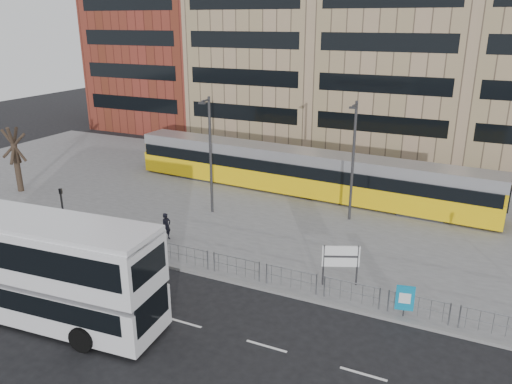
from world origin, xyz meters
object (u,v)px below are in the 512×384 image
at_px(double_decker_bus, 32,264).
at_px(lamp_post_west, 210,151).
at_px(ad_panel, 405,298).
at_px(traffic_light_west, 62,206).
at_px(bare_tree, 10,124).
at_px(station_sign, 341,258).
at_px(tram, 302,172).
at_px(lamp_post_east, 353,157).
at_px(pedestrian, 166,226).

relative_size(double_decker_bus, lamp_post_west, 1.55).
relative_size(ad_panel, traffic_light_west, 0.49).
bearing_deg(bare_tree, station_sign, -7.80).
height_order(tram, station_sign, tram).
height_order(tram, lamp_post_west, lamp_post_west).
bearing_deg(lamp_post_east, station_sign, -78.00).
bearing_deg(pedestrian, tram, -3.68).
bearing_deg(double_decker_bus, pedestrian, 81.57).
distance_m(ad_panel, bare_tree, 30.43).
relative_size(tram, pedestrian, 16.91).
height_order(double_decker_bus, traffic_light_west, double_decker_bus).
distance_m(pedestrian, traffic_light_west, 6.33).
height_order(traffic_light_west, lamp_post_east, lamp_post_east).
bearing_deg(lamp_post_east, traffic_light_west, -145.97).
xyz_separation_m(double_decker_bus, traffic_light_west, (-5.17, 6.80, -0.47)).
distance_m(double_decker_bus, pedestrian, 9.25).
distance_m(double_decker_bus, station_sign, 14.18).
distance_m(station_sign, lamp_post_east, 9.28).
distance_m(double_decker_bus, ad_panel, 16.41).
bearing_deg(pedestrian, lamp_post_west, 15.08).
distance_m(ad_panel, lamp_post_west, 16.34).
distance_m(pedestrian, bare_tree, 16.24).
relative_size(tram, bare_tree, 3.82).
xyz_separation_m(ad_panel, traffic_light_west, (-20.07, 0.10, 1.09)).
height_order(ad_panel, pedestrian, pedestrian).
height_order(tram, traffic_light_west, tram).
relative_size(station_sign, traffic_light_west, 0.68).
bearing_deg(station_sign, ad_panel, -47.39).
bearing_deg(ad_panel, station_sign, 144.96).
distance_m(station_sign, traffic_light_west, 16.77).
bearing_deg(lamp_post_east, tram, 141.80).
bearing_deg(lamp_post_west, lamp_post_east, 16.56).
distance_m(traffic_light_west, lamp_post_east, 18.09).
relative_size(tram, station_sign, 13.33).
bearing_deg(lamp_post_west, ad_panel, -27.93).
bearing_deg(pedestrian, bare_tree, 97.01).
relative_size(ad_panel, lamp_post_west, 0.19).
bearing_deg(bare_tree, lamp_post_west, 8.73).
bearing_deg(traffic_light_west, lamp_post_east, 29.67).
relative_size(traffic_light_west, lamp_post_west, 0.39).
bearing_deg(ad_panel, tram, 114.44).
bearing_deg(pedestrian, lamp_post_east, -32.59).
distance_m(tram, ad_panel, 17.10).
bearing_deg(lamp_post_west, bare_tree, -171.27).
bearing_deg(ad_panel, pedestrian, 159.28).
relative_size(station_sign, lamp_post_west, 0.27).
height_order(pedestrian, traffic_light_west, traffic_light_west).
xyz_separation_m(station_sign, bare_tree, (-26.33, 3.61, 3.74)).
distance_m(double_decker_bus, lamp_post_west, 14.33).
distance_m(traffic_light_west, lamp_post_west, 9.77).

